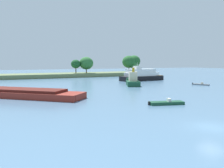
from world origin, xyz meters
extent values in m
plane|color=slate|center=(0.00, 0.00, 0.00)|extent=(400.00, 400.00, 0.00)
cube|color=#66754C|center=(15.00, 87.57, 0.85)|extent=(71.50, 15.56, 1.69)
cylinder|color=#513823|center=(12.27, 85.72, 2.93)|extent=(0.44, 0.44, 2.47)
ellipsoid|color=#194C23|center=(12.27, 85.72, 5.91)|extent=(4.38, 4.38, 3.94)
cylinder|color=#513823|center=(17.36, 85.73, 2.67)|extent=(0.44, 0.44, 1.96)
ellipsoid|color=#2D6B33|center=(17.36, 85.73, 6.24)|extent=(6.48, 6.48, 5.84)
cylinder|color=#513823|center=(40.53, 85.88, 2.92)|extent=(0.44, 0.44, 2.46)
ellipsoid|color=#235B28|center=(40.53, 85.88, 6.92)|extent=(6.91, 6.91, 6.22)
cylinder|color=#513823|center=(42.67, 83.95, 2.57)|extent=(0.44, 0.44, 1.75)
ellipsoid|color=#2D6B33|center=(42.67, 83.95, 5.07)|extent=(4.06, 4.06, 3.65)
cylinder|color=#513823|center=(43.84, 86.46, 3.16)|extent=(0.44, 0.44, 2.94)
ellipsoid|color=#235B28|center=(43.84, 86.46, 7.27)|extent=(6.60, 6.60, 5.94)
cube|color=#19472D|center=(15.20, 40.62, 0.69)|extent=(6.92, 9.32, 1.38)
cube|color=#19472D|center=(16.53, 43.35, 1.68)|extent=(3.86, 3.55, 0.60)
cube|color=beige|center=(15.06, 40.35, 2.68)|extent=(3.35, 3.72, 2.60)
cylinder|color=gold|center=(14.62, 39.45, 4.58)|extent=(0.70, 0.70, 1.20)
cylinder|color=black|center=(17.15, 44.60, 0.83)|extent=(0.76, 0.58, 0.70)
cube|color=#19472D|center=(4.19, 12.31, 0.24)|extent=(5.76, 3.04, 0.49)
cube|color=white|center=(4.59, 12.20, 0.74)|extent=(0.70, 0.90, 0.50)
cube|color=black|center=(1.39, 13.12, 0.28)|extent=(0.36, 0.38, 0.56)
cube|color=slate|center=(33.82, 32.68, 0.19)|extent=(2.72, 4.85, 0.37)
cube|color=beige|center=(33.94, 32.35, 0.62)|extent=(0.72, 0.67, 0.50)
cube|color=black|center=(32.95, 35.05, 0.28)|extent=(0.40, 0.37, 0.56)
cube|color=black|center=(27.79, 54.81, 0.83)|extent=(17.46, 5.68, 1.66)
cube|color=white|center=(27.79, 54.81, 2.31)|extent=(13.65, 4.74, 1.30)
cube|color=white|center=(27.39, 54.78, 3.61)|extent=(11.89, 4.09, 1.30)
cube|color=white|center=(25.65, 54.66, 4.81)|extent=(2.54, 2.17, 1.10)
cube|color=#937551|center=(34.65, 55.31, 1.74)|extent=(3.38, 4.22, 0.16)
cylinder|color=silver|center=(25.65, 54.66, 6.06)|extent=(0.10, 0.10, 1.40)
cube|color=maroon|center=(-19.44, 34.34, 0.58)|extent=(29.16, 27.77, 1.16)
cube|color=#4F1812|center=(-18.35, 33.31, 1.41)|extent=(20.98, 20.05, 0.50)
cube|color=maroon|center=(-7.05, 22.74, 0.64)|extent=(3.49, 3.65, 1.05)
camera|label=1|loc=(-19.79, -16.53, 6.76)|focal=37.07mm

